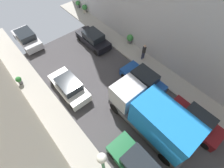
% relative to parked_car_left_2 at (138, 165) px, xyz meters
% --- Properties ---
extents(ground, '(32.00, 32.00, 0.00)m').
position_rel_parked_car_left_2_xyz_m(ground, '(2.70, -0.55, -0.72)').
color(ground, '#423F42').
extents(sidewalk_right, '(2.00, 44.00, 0.15)m').
position_rel_parked_car_left_2_xyz_m(sidewalk_right, '(7.70, -0.55, -0.64)').
color(sidewalk_right, '#A8A399').
rests_on(sidewalk_right, ground).
extents(parked_car_left_2, '(1.78, 4.20, 1.57)m').
position_rel_parked_car_left_2_xyz_m(parked_car_left_2, '(0.00, 0.00, 0.00)').
color(parked_car_left_2, '#1E6638').
rests_on(parked_car_left_2, ground).
extents(parked_car_left_3, '(1.78, 4.20, 1.57)m').
position_rel_parked_car_left_2_xyz_m(parked_car_left_3, '(0.00, 8.11, 0.00)').
color(parked_car_left_3, white).
rests_on(parked_car_left_3, ground).
extents(parked_car_left_4, '(1.78, 4.20, 1.57)m').
position_rel_parked_car_left_2_xyz_m(parked_car_left_4, '(0.00, 16.73, 0.00)').
color(parked_car_left_4, silver).
rests_on(parked_car_left_4, ground).
extents(parked_car_right_2, '(1.78, 4.20, 1.57)m').
position_rel_parked_car_left_2_xyz_m(parked_car_right_2, '(5.40, -0.66, 0.00)').
color(parked_car_right_2, maroon).
rests_on(parked_car_right_2, ground).
extents(parked_car_right_3, '(1.78, 4.20, 1.57)m').
position_rel_parked_car_left_2_xyz_m(parked_car_right_3, '(5.40, 4.53, 0.00)').
color(parked_car_right_3, '#194799').
rests_on(parked_car_right_3, ground).
extents(parked_car_right_4, '(1.78, 4.20, 1.57)m').
position_rel_parked_car_left_2_xyz_m(parked_car_right_4, '(5.40, 11.89, 0.00)').
color(parked_car_right_4, black).
rests_on(parked_car_right_4, ground).
extents(delivery_truck, '(2.26, 6.60, 3.38)m').
position_rel_parked_car_left_2_xyz_m(delivery_truck, '(2.70, 1.31, 1.07)').
color(delivery_truck, '#4C4C51').
rests_on(delivery_truck, ground).
extents(pedestrian, '(0.40, 0.36, 1.72)m').
position_rel_parked_car_left_2_xyz_m(pedestrian, '(7.79, 6.73, 0.35)').
color(pedestrian, '#2D334C').
rests_on(pedestrian, sidewalk_right).
extents(potted_plant_0, '(0.66, 0.66, 0.99)m').
position_rel_parked_car_left_2_xyz_m(potted_plant_0, '(8.39, 17.77, 0.00)').
color(potted_plant_0, '#B2A899').
rests_on(potted_plant_0, sidewalk_right).
extents(potted_plant_1, '(0.59, 0.59, 0.90)m').
position_rel_parked_car_left_2_xyz_m(potted_plant_1, '(8.40, 19.36, -0.06)').
color(potted_plant_1, slate).
rests_on(potted_plant_1, sidewalk_right).
extents(potted_plant_2, '(0.71, 0.71, 1.02)m').
position_rel_parked_car_left_2_xyz_m(potted_plant_2, '(8.49, 9.35, 0.01)').
color(potted_plant_2, slate).
rests_on(potted_plant_2, sidewalk_right).
extents(potted_plant_3, '(0.50, 0.50, 0.85)m').
position_rel_parked_car_left_2_xyz_m(potted_plant_3, '(-2.97, 11.72, -0.07)').
color(potted_plant_3, slate).
rests_on(potted_plant_3, sidewalk_left).
extents(lamp_post, '(0.44, 0.44, 4.95)m').
position_rel_parked_car_left_2_xyz_m(lamp_post, '(-1.90, 0.95, 2.74)').
color(lamp_post, '#26723F').
rests_on(lamp_post, sidewalk_left).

